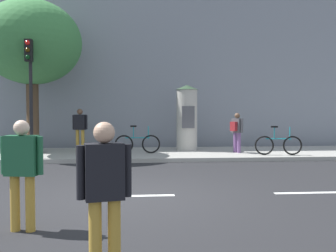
% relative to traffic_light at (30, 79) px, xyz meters
% --- Properties ---
extents(ground_plane, '(80.00, 80.00, 0.00)m').
position_rel_traffic_light_xyz_m(ground_plane, '(3.58, -5.24, -2.91)').
color(ground_plane, '#232326').
extents(sidewalk_curb, '(36.00, 4.00, 0.15)m').
position_rel_traffic_light_xyz_m(sidewalk_curb, '(3.58, 1.76, -2.83)').
color(sidewalk_curb, '#9E9B93').
rests_on(sidewalk_curb, ground_plane).
extents(lane_markings, '(25.80, 0.16, 0.01)m').
position_rel_traffic_light_xyz_m(lane_markings, '(3.58, -5.24, -2.91)').
color(lane_markings, silver).
rests_on(lane_markings, ground_plane).
extents(building_backdrop, '(36.00, 5.00, 10.00)m').
position_rel_traffic_light_xyz_m(building_backdrop, '(3.58, 6.76, 2.09)').
color(building_backdrop, gray).
rests_on(building_backdrop, ground_plane).
extents(traffic_light, '(0.24, 0.45, 4.08)m').
position_rel_traffic_light_xyz_m(traffic_light, '(0.00, 0.00, 0.00)').
color(traffic_light, black).
rests_on(traffic_light, sidewalk_curb).
extents(poster_column, '(0.96, 0.96, 2.74)m').
position_rel_traffic_light_xyz_m(poster_column, '(5.73, 2.44, -1.37)').
color(poster_column, '#B2ADA3').
rests_on(poster_column, sidewalk_curb).
extents(street_tree, '(3.86, 3.86, 5.97)m').
position_rel_traffic_light_xyz_m(street_tree, '(-0.45, 1.91, 1.54)').
color(street_tree, '#4C3826').
rests_on(street_tree, sidewalk_curb).
extents(pedestrian_in_red_top, '(0.58, 0.32, 1.70)m').
position_rel_traffic_light_xyz_m(pedestrian_in_red_top, '(3.35, -9.08, -1.92)').
color(pedestrian_in_red_top, '#B78C33').
rests_on(pedestrian_in_red_top, ground_plane).
extents(pedestrian_with_backpack, '(0.65, 0.43, 1.68)m').
position_rel_traffic_light_xyz_m(pedestrian_with_backpack, '(1.98, -7.40, -1.90)').
color(pedestrian_with_backpack, '#B78C33').
rests_on(pedestrian_with_backpack, ground_plane).
extents(pedestrian_near_pole, '(0.50, 0.54, 1.57)m').
position_rel_traffic_light_xyz_m(pedestrian_near_pole, '(7.57, 1.31, -1.83)').
color(pedestrian_near_pole, '#724C84').
rests_on(pedestrian_near_pole, sidewalk_curb).
extents(pedestrian_in_light_jacket, '(0.63, 0.35, 1.74)m').
position_rel_traffic_light_xyz_m(pedestrian_in_light_jacket, '(1.31, 2.38, -1.73)').
color(pedestrian_in_light_jacket, '#B78C33').
rests_on(pedestrian_in_light_jacket, sidewalk_curb).
extents(bicycle_leaning, '(1.77, 0.12, 1.09)m').
position_rel_traffic_light_xyz_m(bicycle_leaning, '(3.66, 1.34, -2.37)').
color(bicycle_leaning, black).
rests_on(bicycle_leaning, sidewalk_curb).
extents(bicycle_upright, '(1.77, 0.23, 1.09)m').
position_rel_traffic_light_xyz_m(bicycle_upright, '(8.93, 0.42, -2.37)').
color(bicycle_upright, black).
rests_on(bicycle_upright, sidewalk_curb).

